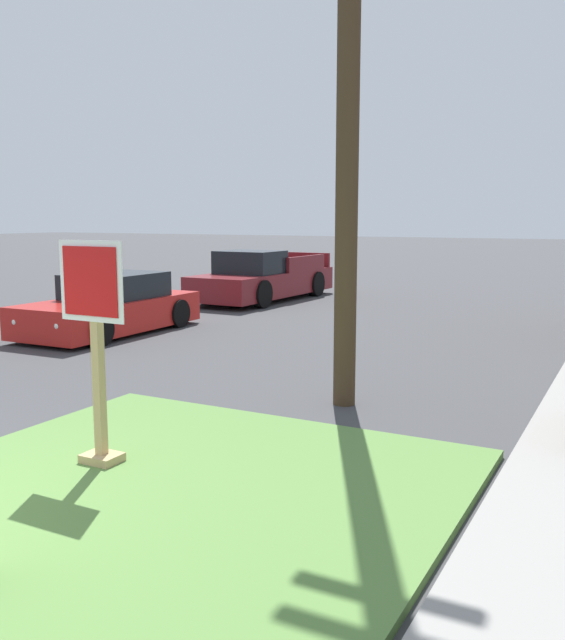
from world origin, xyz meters
name	(u,v)px	position (x,y,z in m)	size (l,w,h in m)	color
grass_corner_patch	(146,503)	(1.96, 1.69, 0.04)	(4.86, 5.32, 0.08)	#567F3D
stop_sign	(97,356)	(1.02, 2.17, 1.13)	(0.75, 0.28, 2.13)	tan
manhole_cover	(138,425)	(0.40, 3.45, 0.01)	(0.70, 0.70, 0.02)	black
parked_sedan_red	(111,307)	(-4.39, 8.37, 0.54)	(1.97, 4.17, 1.25)	red
pickup_truck_maroon	(262,279)	(-4.41, 14.87, 0.62)	(2.15, 5.49, 1.48)	maroon
utility_pole	(349,43)	(2.16, 5.47, 4.51)	(1.45, 0.29, 8.68)	#42301E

